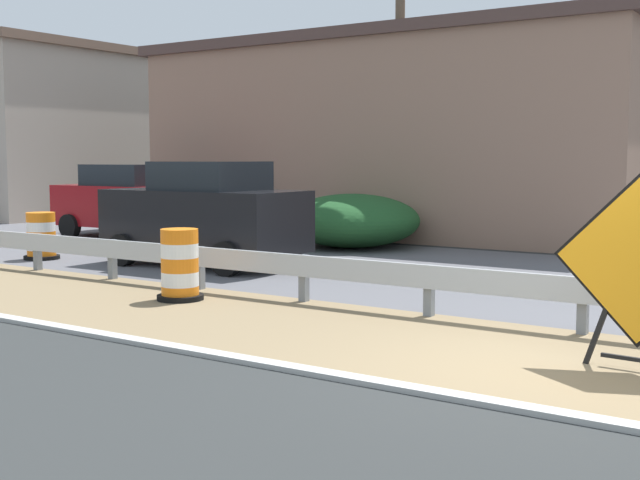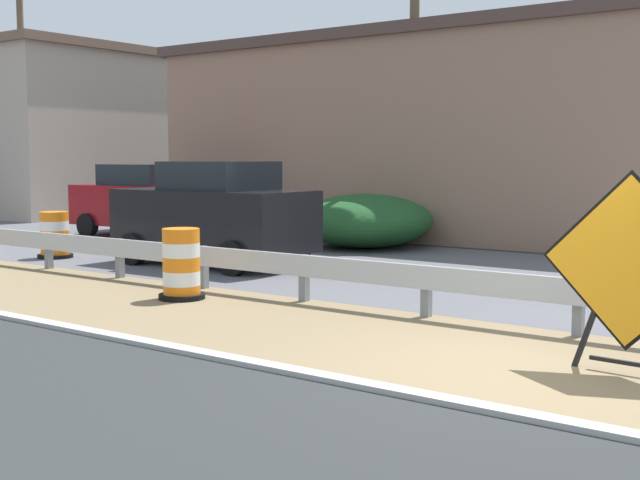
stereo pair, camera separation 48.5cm
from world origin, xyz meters
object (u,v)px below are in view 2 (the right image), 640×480
at_px(traffic_barrel_close, 55,237).
at_px(utility_pole_near, 414,88).
at_px(utility_pole_mid, 23,91).
at_px(warning_sign_diamond, 628,268).
at_px(traffic_barrel_nearest, 181,267).
at_px(car_lead_far_lane, 215,214).
at_px(car_mid_far_lane, 150,201).

distance_m(traffic_barrel_close, utility_pole_near, 9.31).
bearing_deg(utility_pole_mid, warning_sign_diamond, -112.38).
bearing_deg(traffic_barrel_nearest, warning_sign_diamond, -94.67).
distance_m(traffic_barrel_nearest, car_lead_far_lane, 4.04).
height_order(traffic_barrel_close, utility_pole_mid, utility_pole_mid).
height_order(utility_pole_near, utility_pole_mid, utility_pole_mid).
bearing_deg(traffic_barrel_close, traffic_barrel_nearest, -109.22).
bearing_deg(traffic_barrel_nearest, utility_pole_mid, 61.84).
bearing_deg(car_mid_far_lane, car_lead_far_lane, -32.74).
bearing_deg(car_mid_far_lane, warning_sign_diamond, -27.77).
height_order(warning_sign_diamond, utility_pole_near, utility_pole_near).
height_order(traffic_barrel_nearest, utility_pole_mid, utility_pole_mid).
xyz_separation_m(warning_sign_diamond, utility_pole_near, (9.97, 8.12, 2.81)).
bearing_deg(utility_pole_near, car_mid_far_lane, 114.57).
relative_size(warning_sign_diamond, utility_pole_near, 0.27).
bearing_deg(warning_sign_diamond, utility_pole_mid, -108.28).
xyz_separation_m(traffic_barrel_nearest, utility_pole_near, (9.42, 1.38, 3.39)).
relative_size(traffic_barrel_close, car_mid_far_lane, 0.22).
bearing_deg(car_lead_far_lane, utility_pole_mid, -23.06).
distance_m(car_lead_far_lane, car_mid_far_lane, 6.35).
bearing_deg(car_lead_far_lane, traffic_barrel_nearest, 125.32).
distance_m(utility_pole_near, utility_pole_mid, 16.66).
distance_m(traffic_barrel_nearest, utility_pole_mid, 20.84).
bearing_deg(warning_sign_diamond, traffic_barrel_nearest, -90.57).
xyz_separation_m(traffic_barrel_close, car_mid_far_lane, (4.40, 1.86, 0.54)).
bearing_deg(traffic_barrel_nearest, car_lead_far_lane, 36.10).
bearing_deg(utility_pole_near, utility_pole_mid, 89.21).
bearing_deg(warning_sign_diamond, utility_pole_near, -136.74).
bearing_deg(utility_pole_near, warning_sign_diamond, -140.84).
relative_size(traffic_barrel_close, utility_pole_near, 0.13).
distance_m(traffic_barrel_close, car_lead_far_lane, 3.82).
xyz_separation_m(traffic_barrel_close, utility_pole_mid, (7.57, 12.07, 4.13)).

